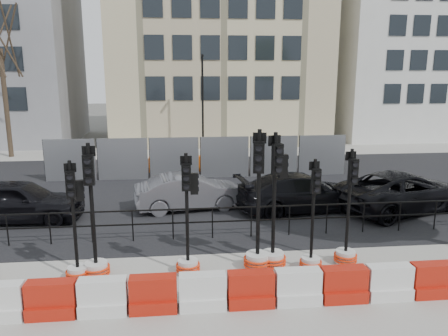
{
  "coord_description": "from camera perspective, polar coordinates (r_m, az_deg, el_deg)",
  "views": [
    {
      "loc": [
        -0.95,
        -11.4,
        5.05
      ],
      "look_at": [
        0.54,
        3.0,
        1.82
      ],
      "focal_mm": 35.0,
      "sensor_mm": 36.0,
      "label": 1
    }
  ],
  "objects": [
    {
      "name": "building_white",
      "position": [
        38.02,
        23.22,
        16.05
      ],
      "size": [
        12.0,
        9.06,
        16.0
      ],
      "color": "silver",
      "rests_on": "ground"
    },
    {
      "name": "sidewalk_near",
      "position": [
        9.84,
        0.49,
        -18.22
      ],
      "size": [
        40.0,
        6.0,
        0.02
      ],
      "primitive_type": "cube",
      "color": "gray",
      "rests_on": "ground"
    },
    {
      "name": "lamp_post_far",
      "position": [
        26.48,
        -2.81,
        8.6
      ],
      "size": [
        0.12,
        0.56,
        6.0
      ],
      "color": "black",
      "rests_on": "ground"
    },
    {
      "name": "car_b",
      "position": [
        16.24,
        -4.47,
        -3.12
      ],
      "size": [
        2.66,
        4.48,
        1.33
      ],
      "primitive_type": "imported",
      "rotation": [
        0.0,
        0.0,
        1.73
      ],
      "color": "#55555A",
      "rests_on": "ground"
    },
    {
      "name": "traffic_signal_e",
      "position": [
        11.36,
        4.41,
        -9.66
      ],
      "size": [
        0.72,
        0.72,
        3.67
      ],
      "rotation": [
        0.0,
        0.0,
        -0.24
      ],
      "color": "silver",
      "rests_on": "ground"
    },
    {
      "name": "traffic_signal_h",
      "position": [
        12.13,
        15.72,
        -9.21
      ],
      "size": [
        0.62,
        0.62,
        3.13
      ],
      "rotation": [
        0.0,
        0.0,
        0.11
      ],
      "color": "silver",
      "rests_on": "ground"
    },
    {
      "name": "barrier_row",
      "position": [
        9.84,
        0.36,
        -15.85
      ],
      "size": [
        16.75,
        0.5,
        0.8
      ],
      "color": "#AC100D",
      "rests_on": "ground"
    },
    {
      "name": "road",
      "position": [
        19.1,
        -2.87,
        -2.72
      ],
      "size": [
        40.0,
        14.0,
        0.03
      ],
      "primitive_type": "cube",
      "color": "black",
      "rests_on": "ground"
    },
    {
      "name": "sidewalk_far",
      "position": [
        27.87,
        -3.88,
        2.13
      ],
      "size": [
        40.0,
        4.0,
        0.02
      ],
      "primitive_type": "cube",
      "color": "gray",
      "rests_on": "ground"
    },
    {
      "name": "traffic_signal_g",
      "position": [
        11.57,
        11.36,
        -10.26
      ],
      "size": [
        0.58,
        0.58,
        2.94
      ],
      "rotation": [
        0.0,
        0.0,
        0.07
      ],
      "color": "silver",
      "rests_on": "ground"
    },
    {
      "name": "building_cream",
      "position": [
        33.75,
        -0.93,
        19.29
      ],
      "size": [
        15.0,
        10.06,
        18.0
      ],
      "color": "beige",
      "rests_on": "ground"
    },
    {
      "name": "car_d",
      "position": [
        17.35,
        22.36,
        -2.81
      ],
      "size": [
        5.63,
        6.72,
        1.46
      ],
      "primitive_type": "imported",
      "rotation": [
        0.0,
        0.0,
        1.9
      ],
      "color": "black",
      "rests_on": "ground"
    },
    {
      "name": "traffic_signal_c",
      "position": [
        11.37,
        -16.49,
        -10.43
      ],
      "size": [
        0.67,
        0.67,
        3.41
      ],
      "rotation": [
        0.0,
        0.0,
        0.03
      ],
      "color": "silver",
      "rests_on": "ground"
    },
    {
      "name": "traffic_signal_d",
      "position": [
        11.14,
        -4.72,
        -10.19
      ],
      "size": [
        0.62,
        0.62,
        3.12
      ],
      "rotation": [
        0.0,
        0.0,
        -0.02
      ],
      "color": "silver",
      "rests_on": "ground"
    },
    {
      "name": "kerb_railing",
      "position": [
        13.37,
        -1.53,
        -6.47
      ],
      "size": [
        18.0,
        0.04,
        1.0
      ],
      "color": "black",
      "rests_on": "ground"
    },
    {
      "name": "heras_fencing",
      "position": [
        21.66,
        -3.32,
        0.92
      ],
      "size": [
        14.33,
        1.72,
        2.0
      ],
      "color": "gray",
      "rests_on": "ground"
    },
    {
      "name": "traffic_signal_b",
      "position": [
        11.36,
        -18.66,
        -10.51
      ],
      "size": [
        0.59,
        0.59,
        3.02
      ],
      "rotation": [
        0.0,
        0.0,
        0.15
      ],
      "color": "silver",
      "rests_on": "ground"
    },
    {
      "name": "traffic_signal_f",
      "position": [
        11.46,
        6.52,
        -8.97
      ],
      "size": [
        0.71,
        0.71,
        3.58
      ],
      "rotation": [
        0.0,
        0.0,
        0.22
      ],
      "color": "silver",
      "rests_on": "ground"
    },
    {
      "name": "ground",
      "position": [
        12.5,
        -1.08,
        -11.24
      ],
      "size": [
        120.0,
        120.0,
        0.0
      ],
      "primitive_type": "plane",
      "color": "#51514C",
      "rests_on": "ground"
    },
    {
      "name": "car_c",
      "position": [
        16.29,
        10.02,
        -3.12
      ],
      "size": [
        3.24,
        5.32,
        1.39
      ],
      "primitive_type": "imported",
      "rotation": [
        0.0,
        0.0,
        1.71
      ],
      "color": "black",
      "rests_on": "ground"
    },
    {
      "name": "car_a",
      "position": [
        16.43,
        -25.27,
        -3.9
      ],
      "size": [
        2.17,
        4.47,
        1.46
      ],
      "primitive_type": "imported",
      "rotation": [
        0.0,
        0.0,
        1.52
      ],
      "color": "black",
      "rests_on": "ground"
    }
  ]
}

